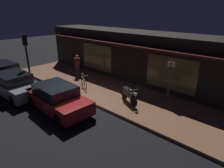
{
  "coord_description": "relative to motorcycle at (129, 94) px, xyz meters",
  "views": [
    {
      "loc": [
        8.1,
        -5.53,
        5.08
      ],
      "look_at": [
        0.83,
        2.4,
        0.95
      ],
      "focal_mm": 31.17,
      "sensor_mm": 36.0,
      "label": 1
    }
  ],
  "objects": [
    {
      "name": "person_photographer",
      "position": [
        -5.9,
        1.03,
        0.38
      ],
      "size": [
        0.49,
        0.5,
        1.67
      ],
      "color": "#28232D",
      "rests_on": "sidewalk_slab"
    },
    {
      "name": "motorcycle",
      "position": [
        0.0,
        0.0,
        0.0
      ],
      "size": [
        1.6,
        0.87,
        0.97
      ],
      "color": "black",
      "rests_on": "sidewalk_slab"
    },
    {
      "name": "bicycle_parked",
      "position": [
        -3.76,
        -0.17,
        -0.14
      ],
      "size": [
        1.5,
        0.79,
        0.91
      ],
      "color": "black",
      "rests_on": "sidewalk_slab"
    },
    {
      "name": "parked_car_near",
      "position": [
        -9.22,
        -3.28,
        0.06
      ],
      "size": [
        4.22,
        2.05,
        1.42
      ],
      "color": "black",
      "rests_on": "ground_plane"
    },
    {
      "name": "storefront_building",
      "position": [
        -2.1,
        3.95,
        1.16
      ],
      "size": [
        18.0,
        3.3,
        3.6
      ],
      "color": "black",
      "rests_on": "ground_plane"
    },
    {
      "name": "parked_car_across",
      "position": [
        -2.44,
        -3.05,
        0.06
      ],
      "size": [
        4.16,
        1.91,
        1.42
      ],
      "color": "black",
      "rests_on": "ground_plane"
    },
    {
      "name": "sidewalk_slab",
      "position": [
        -2.1,
        0.56,
        -0.57
      ],
      "size": [
        18.0,
        4.0,
        0.15
      ],
      "primitive_type": "cube",
      "color": "brown",
      "rests_on": "ground_plane"
    },
    {
      "name": "ground_plane",
      "position": [
        -2.1,
        -2.44,
        -0.65
      ],
      "size": [
        60.0,
        60.0,
        0.0
      ],
      "primitive_type": "plane",
      "color": "black"
    },
    {
      "name": "parked_car_far",
      "position": [
        -6.14,
        -3.74,
        0.06
      ],
      "size": [
        4.16,
        1.91,
        1.42
      ],
      "color": "black",
      "rests_on": "ground_plane"
    },
    {
      "name": "traffic_light_pole",
      "position": [
        -6.73,
        -2.43,
        1.83
      ],
      "size": [
        0.24,
        0.33,
        3.6
      ],
      "color": "black",
      "rests_on": "ground_plane"
    },
    {
      "name": "sign_post",
      "position": [
        1.46,
        1.75,
        0.86
      ],
      "size": [
        0.44,
        0.09,
        2.4
      ],
      "color": "#47474C",
      "rests_on": "sidewalk_slab"
    }
  ]
}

